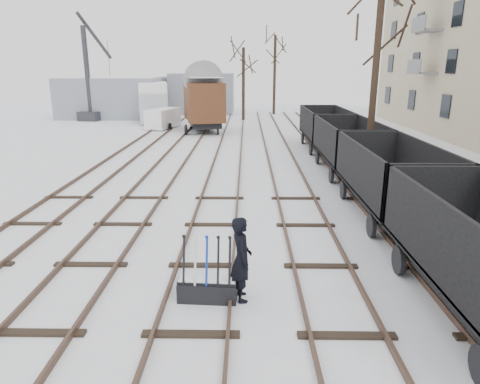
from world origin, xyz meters
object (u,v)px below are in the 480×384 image
object	(u,v)px
crane	(90,93)
worker	(241,259)
ground_frame	(207,289)
box_van_wagon	(204,100)
panel_van	(163,118)
lorry	(154,101)

from	to	relation	value
crane	worker	bearing A→B (deg)	-54.14
ground_frame	worker	size ratio (longest dim) A/B	0.77
box_van_wagon	panel_van	size ratio (longest dim) A/B	1.52
box_van_wagon	crane	size ratio (longest dim) A/B	0.62
lorry	ground_frame	bearing A→B (deg)	-87.91
panel_van	crane	xyz separation A→B (m)	(-8.20, 5.92, 1.76)
box_van_wagon	lorry	size ratio (longest dim) A/B	0.74
box_van_wagon	lorry	xyz separation A→B (m)	(-5.62, 7.46, -0.64)
ground_frame	panel_van	size ratio (longest dim) A/B	0.37
lorry	crane	bearing A→B (deg)	165.84
worker	crane	world-z (taller)	crane
ground_frame	lorry	size ratio (longest dim) A/B	0.18
worker	lorry	size ratio (longest dim) A/B	0.23
crane	lorry	bearing A→B (deg)	9.16
crane	ground_frame	bearing A→B (deg)	-55.27
worker	lorry	distance (m)	34.88
box_van_wagon	panel_van	world-z (taller)	box_van_wagon
ground_frame	crane	distance (m)	37.10
lorry	crane	distance (m)	6.29
worker	ground_frame	bearing A→B (deg)	87.36
panel_van	worker	bearing A→B (deg)	-59.47
ground_frame	lorry	world-z (taller)	lorry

